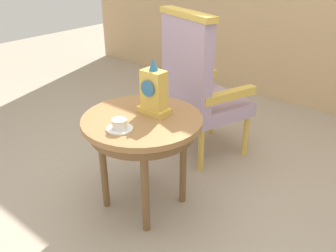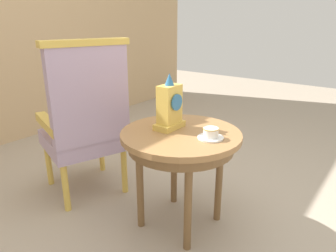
# 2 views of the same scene
# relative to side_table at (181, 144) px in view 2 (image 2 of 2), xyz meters

# --- Properties ---
(ground_plane) EXTENTS (10.00, 10.00, 0.00)m
(ground_plane) POSITION_rel_side_table_xyz_m (0.09, 0.04, -0.55)
(ground_plane) COLOR tan
(side_table) EXTENTS (0.72, 0.72, 0.63)m
(side_table) POSITION_rel_side_table_xyz_m (0.00, 0.00, 0.00)
(side_table) COLOR #9E7042
(side_table) RESTS_ON ground
(teacup_left) EXTENTS (0.15, 0.15, 0.06)m
(teacup_left) POSITION_rel_side_table_xyz_m (0.01, -0.19, 0.10)
(teacup_left) COLOR white
(teacup_left) RESTS_ON side_table
(mantel_clock) EXTENTS (0.19, 0.11, 0.34)m
(mantel_clock) POSITION_rel_side_table_xyz_m (0.01, 0.09, 0.21)
(mantel_clock) COLOR gold
(mantel_clock) RESTS_ON side_table
(armchair) EXTENTS (0.68, 0.68, 1.14)m
(armchair) POSITION_rel_side_table_xyz_m (-0.11, 0.73, 0.04)
(armchair) COLOR #B299B7
(armchair) RESTS_ON ground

